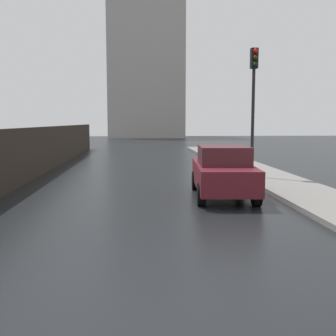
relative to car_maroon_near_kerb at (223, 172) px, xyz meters
The scene contains 4 objects.
ground 8.20m from the car_maroon_near_kerb, 107.60° to the right, with size 120.00×120.00×0.00m, color black.
car_maroon_near_kerb is the anchor object (origin of this frame).
traffic_light 4.70m from the car_maroon_near_kerb, 61.57° to the left, with size 0.26×0.39×4.88m.
distant_tower 50.15m from the car_maroon_near_kerb, 92.20° to the left, with size 11.37×12.28×21.63m.
Camera 1 is at (-0.03, -4.17, 2.27)m, focal length 43.33 mm.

